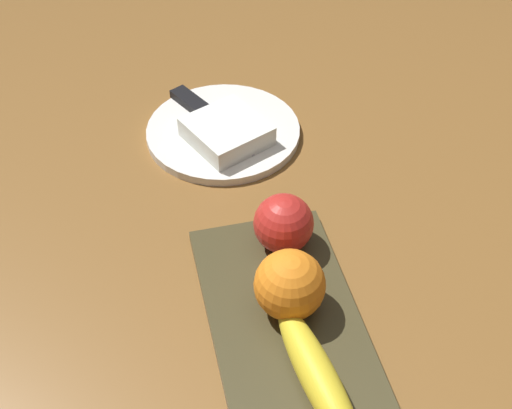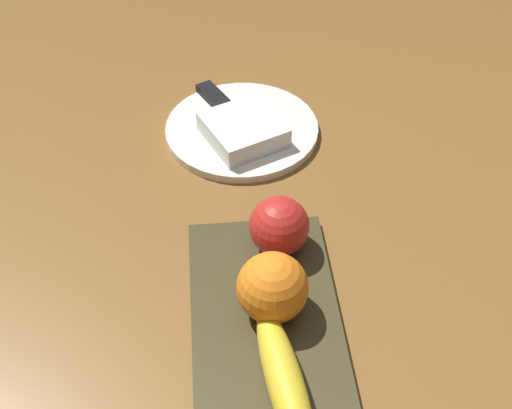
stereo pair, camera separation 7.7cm
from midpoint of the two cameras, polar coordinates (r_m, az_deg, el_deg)
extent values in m
plane|color=brown|center=(0.67, 5.07, -16.52)|extent=(2.40, 2.40, 0.00)
cube|color=#453E25|center=(0.68, 4.82, -13.53)|extent=(0.38, 0.16, 0.01)
sphere|color=red|center=(0.74, 4.96, -2.01)|extent=(0.07, 0.07, 0.07)
ellipsoid|color=yellow|center=(0.64, 6.07, -15.20)|extent=(0.18, 0.06, 0.04)
sphere|color=orange|center=(0.68, 4.68, -7.30)|extent=(0.07, 0.07, 0.07)
cylinder|color=white|center=(0.93, 1.30, 6.36)|extent=(0.21, 0.21, 0.01)
cube|color=white|center=(0.90, 1.50, 6.33)|extent=(0.13, 0.13, 0.03)
cube|color=silver|center=(0.93, 0.95, 6.78)|extent=(0.14, 0.09, 0.00)
cube|color=black|center=(0.97, -1.00, 8.82)|extent=(0.09, 0.06, 0.01)
camera|label=1|loc=(0.04, -87.13, 2.81)|focal=46.60mm
camera|label=2|loc=(0.04, 92.87, -2.81)|focal=46.60mm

